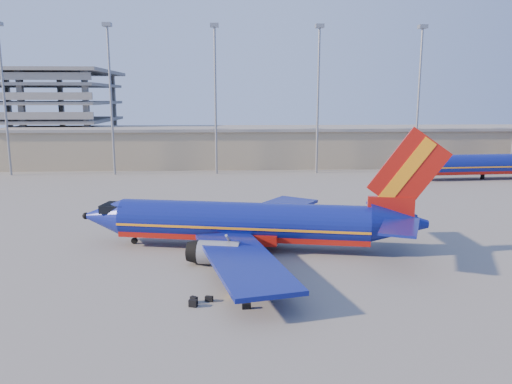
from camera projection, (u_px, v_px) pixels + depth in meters
ground at (250, 237)px, 54.30m from camera, size 220.00×220.00×0.00m
terminal_building at (285, 146)px, 110.88m from camera, size 122.00×16.00×8.50m
light_mast_row at (267, 84)px, 96.38m from camera, size 101.60×1.60×28.65m
aircraft_main at (251, 223)px, 49.60m from camera, size 36.11×34.41×12.33m
aircraft_second at (488, 164)px, 92.09m from camera, size 35.94×13.96×12.17m
baggage_tug at (246, 287)px, 38.14m from camera, size 2.01×1.33×1.37m
luggage_pile at (208, 302)px, 36.48m from camera, size 4.53×1.89×0.53m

